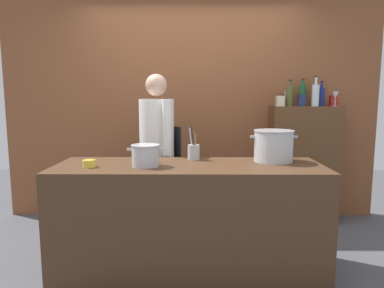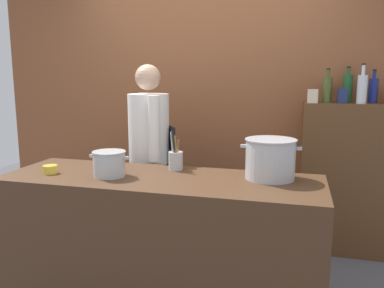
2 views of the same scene
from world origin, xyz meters
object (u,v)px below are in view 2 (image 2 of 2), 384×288
Objects in this scene: wine_bottle_green at (348,88)px; wine_bottle_olive at (327,89)px; wine_bottle_cobalt at (373,90)px; wine_glass_short at (326,89)px; chef at (150,148)px; wine_bottle_clear at (362,88)px; spice_tin_cream at (313,96)px; stockpot_large at (270,159)px; stockpot_small at (109,164)px; utensil_crock at (176,160)px; butter_jar at (50,169)px; spice_tin_navy at (342,96)px.

wine_bottle_green is 0.20m from wine_bottle_olive.
wine_bottle_olive is 1.04× the size of wine_bottle_cobalt.
wine_bottle_olive is 1.79× the size of wine_glass_short.
chef is at bearing -162.45° from wine_bottle_cobalt.
wine_bottle_clear reaches higher than spice_tin_cream.
stockpot_large is 1.07m from stockpot_small.
wine_bottle_cobalt is 2.44× the size of spice_tin_cream.
wine_bottle_olive is 0.38m from wine_bottle_cobalt.
wine_bottle_clear is (1.34, 0.88, 0.49)m from utensil_crock.
stockpot_small is 0.44m from butter_jar.
wine_bottle_cobalt is (1.82, 1.28, 0.46)m from stockpot_small.
spice_tin_navy is (-0.25, -0.10, -0.05)m from wine_bottle_cobalt.
butter_jar is (-0.43, -0.04, -0.06)m from stockpot_small.
wine_bottle_clear is at bearing -34.93° from wine_glass_short.
spice_tin_navy is (-0.15, 0.01, -0.06)m from wine_bottle_clear.
stockpot_large is 3.96× the size of butter_jar.
spice_tin_navy reaches higher than utensil_crock.
chef is 0.55m from utensil_crock.
wine_bottle_cobalt is at bearing 13.00° from spice_tin_cream.
wine_bottle_clear reaches higher than butter_jar.
wine_bottle_green reaches higher than spice_tin_navy.
wine_bottle_clear is at bearing -9.83° from wine_bottle_olive.
wine_glass_short is at bearing 36.59° from butter_jar.
wine_bottle_clear is (0.27, -0.05, 0.01)m from wine_bottle_olive.
wine_bottle_clear is 2.63× the size of spice_tin_navy.
wine_bottle_clear is at bearing 29.36° from butter_jar.
wine_glass_short is 1.31× the size of spice_tin_navy.
wine_glass_short reaches higher than stockpot_large.
utensil_crock is 1.36m from spice_tin_cream.
spice_tin_cream is (1.33, 1.16, 0.41)m from stockpot_small.
wine_bottle_olive reaches higher than spice_tin_navy.
wine_bottle_olive reaches higher than spice_tin_cream.
spice_tin_navy reaches higher than stockpot_small.
wine_bottle_clear reaches higher than wine_glass_short.
wine_bottle_green is at bearing -12.04° from wine_glass_short.
chef is at bearing -155.59° from wine_glass_short.
wine_bottle_green is at bearing 28.05° from spice_tin_cream.
utensil_crock is at bearing -139.12° from wine_bottle_olive.
wine_bottle_clear is 0.33m from wine_glass_short.
wine_bottle_cobalt is at bearing 21.30° from spice_tin_navy.
stockpot_small is 2.13m from wine_bottle_clear.
wine_bottle_green is 0.94× the size of wine_bottle_clear.
spice_tin_cream is (-0.49, -0.11, -0.05)m from wine_bottle_cobalt.
butter_jar is at bearing -157.82° from utensil_crock.
wine_bottle_green reaches higher than stockpot_large.
wine_bottle_clear is at bearing 34.31° from stockpot_small.
utensil_crock is 0.88m from butter_jar.
wine_bottle_olive is (1.88, 1.25, 0.52)m from butter_jar.
wine_bottle_green is (1.60, 0.61, 0.50)m from chef.
stockpot_large is 3.17× the size of spice_tin_navy.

